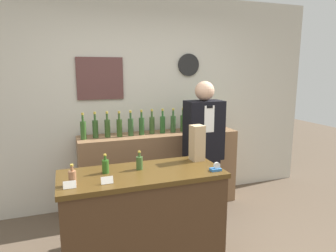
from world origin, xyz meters
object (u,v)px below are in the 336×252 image
object	(u,v)px
shopkeeper	(203,154)
tape_dispenser	(216,168)
potted_plant	(209,117)
paper_bag	(197,143)

from	to	relation	value
shopkeeper	tape_dispenser	bearing A→B (deg)	-109.59
shopkeeper	potted_plant	bearing A→B (deg)	57.56
paper_bag	tape_dispenser	world-z (taller)	paper_bag
potted_plant	paper_bag	world-z (taller)	potted_plant
shopkeeper	potted_plant	xyz separation A→B (m)	(0.34, 0.53, 0.33)
shopkeeper	paper_bag	world-z (taller)	shopkeeper
potted_plant	paper_bag	bearing A→B (deg)	-122.23
potted_plant	tape_dispenser	bearing A→B (deg)	-114.89
paper_bag	shopkeeper	bearing A→B (deg)	57.98
paper_bag	tape_dispenser	distance (m)	0.36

